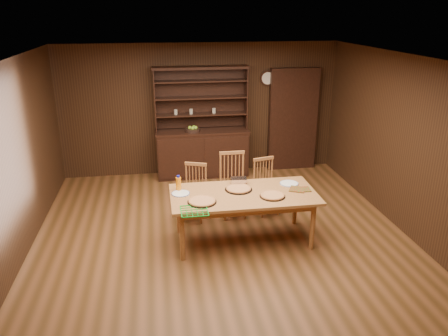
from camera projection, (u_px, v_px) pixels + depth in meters
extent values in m
plane|color=brown|center=(224.00, 241.00, 6.39)|extent=(6.00, 6.00, 0.00)
plane|color=white|center=(224.00, 60.00, 5.49)|extent=(6.00, 6.00, 0.00)
plane|color=#392312|center=(200.00, 110.00, 8.72)|extent=(5.50, 0.00, 5.50)
plane|color=#392312|center=(288.00, 289.00, 3.16)|extent=(5.50, 0.00, 5.50)
plane|color=#392312|center=(10.00, 168.00, 5.53)|extent=(0.00, 6.00, 6.00)
plane|color=#392312|center=(410.00, 148.00, 6.34)|extent=(0.00, 6.00, 6.00)
cube|color=black|center=(202.00, 154.00, 8.77)|extent=(1.80, 0.50, 0.90)
cube|color=black|center=(202.00, 131.00, 8.61)|extent=(1.84, 0.52, 0.04)
cube|color=black|center=(200.00, 98.00, 8.61)|extent=(1.80, 0.02, 1.20)
cube|color=black|center=(155.00, 100.00, 8.34)|extent=(0.02, 0.32, 1.20)
cube|color=black|center=(246.00, 98.00, 8.60)|extent=(0.02, 0.32, 1.20)
cube|color=black|center=(200.00, 68.00, 8.26)|extent=(1.84, 0.34, 0.05)
cylinder|color=#B2AA96|center=(176.00, 112.00, 8.47)|extent=(0.07, 0.07, 0.10)
cylinder|color=#B2AA96|center=(191.00, 111.00, 8.52)|extent=(0.07, 0.07, 0.10)
cube|color=black|center=(293.00, 119.00, 8.99)|extent=(1.00, 0.18, 2.10)
cylinder|color=black|center=(267.00, 78.00, 8.67)|extent=(0.30, 0.04, 0.30)
cylinder|color=white|center=(268.00, 78.00, 8.65)|extent=(0.24, 0.01, 0.24)
cube|color=#C67844|center=(244.00, 195.00, 6.18)|extent=(2.06, 1.03, 0.04)
cylinder|color=#C67844|center=(182.00, 236.00, 5.81)|extent=(0.07, 0.07, 0.71)
cylinder|color=#C67844|center=(179.00, 211.00, 6.54)|extent=(0.07, 0.07, 0.71)
cylinder|color=#C67844|center=(313.00, 226.00, 6.08)|extent=(0.07, 0.07, 0.71)
cylinder|color=#C67844|center=(295.00, 203.00, 6.80)|extent=(0.07, 0.07, 0.71)
cube|color=#AA6B3A|center=(194.00, 197.00, 6.93)|extent=(0.47, 0.46, 0.04)
cylinder|color=#AA6B3A|center=(184.00, 212.00, 6.91)|extent=(0.03, 0.03, 0.36)
cylinder|color=#AA6B3A|center=(188.00, 205.00, 7.15)|extent=(0.03, 0.03, 0.36)
cylinder|color=#AA6B3A|center=(201.00, 213.00, 6.85)|extent=(0.03, 0.03, 0.36)
cylinder|color=#AA6B3A|center=(205.00, 206.00, 7.10)|extent=(0.03, 0.03, 0.36)
cube|color=#AA6B3A|center=(196.00, 164.00, 6.90)|extent=(0.35, 0.15, 0.05)
cube|color=#AA6B3A|center=(234.00, 191.00, 7.04)|extent=(0.43, 0.41, 0.04)
cylinder|color=#AA6B3A|center=(225.00, 208.00, 6.95)|extent=(0.04, 0.04, 0.42)
cylinder|color=#AA6B3A|center=(222.00, 200.00, 7.24)|extent=(0.04, 0.04, 0.42)
cylinder|color=#AA6B3A|center=(245.00, 207.00, 7.00)|extent=(0.04, 0.04, 0.42)
cylinder|color=#AA6B3A|center=(242.00, 199.00, 7.29)|extent=(0.04, 0.04, 0.42)
cube|color=#AA6B3A|center=(232.00, 153.00, 7.00)|extent=(0.41, 0.04, 0.05)
cube|color=#AA6B3A|center=(267.00, 191.00, 7.15)|extent=(0.45, 0.44, 0.04)
cylinder|color=#AA6B3A|center=(262.00, 207.00, 7.05)|extent=(0.03, 0.03, 0.37)
cylinder|color=#AA6B3A|center=(255.00, 201.00, 7.29)|extent=(0.03, 0.03, 0.37)
cylinder|color=#AA6B3A|center=(278.00, 204.00, 7.16)|extent=(0.03, 0.03, 0.37)
cylinder|color=#AA6B3A|center=(270.00, 198.00, 7.39)|extent=(0.03, 0.03, 0.37)
cube|color=#AA6B3A|center=(264.00, 159.00, 7.11)|extent=(0.36, 0.12, 0.05)
cylinder|color=black|center=(202.00, 202.00, 5.88)|extent=(0.39, 0.39, 0.01)
cylinder|color=#DEAB5E|center=(202.00, 201.00, 5.88)|extent=(0.36, 0.36, 0.02)
torus|color=#D1864B|center=(202.00, 201.00, 5.88)|extent=(0.37, 0.37, 0.03)
cylinder|color=black|center=(272.00, 196.00, 6.06)|extent=(0.36, 0.36, 0.01)
cylinder|color=#DEAB5E|center=(272.00, 195.00, 6.05)|extent=(0.33, 0.33, 0.02)
torus|color=#D1864B|center=(272.00, 195.00, 6.05)|extent=(0.34, 0.34, 0.03)
cylinder|color=black|center=(239.00, 189.00, 6.29)|extent=(0.39, 0.39, 0.01)
cylinder|color=#DEAB5E|center=(239.00, 188.00, 6.28)|extent=(0.35, 0.35, 0.02)
torus|color=#D1864B|center=(239.00, 188.00, 6.28)|extent=(0.36, 0.36, 0.03)
cylinder|color=white|center=(181.00, 193.00, 6.14)|extent=(0.26, 0.26, 0.01)
torus|color=#314393|center=(181.00, 193.00, 6.14)|extent=(0.26, 0.26, 0.01)
cylinder|color=white|center=(289.00, 184.00, 6.49)|extent=(0.28, 0.28, 0.01)
torus|color=#314393|center=(289.00, 183.00, 6.49)|extent=(0.28, 0.28, 0.01)
cube|color=white|center=(239.00, 181.00, 6.49)|extent=(0.24, 0.18, 0.09)
cylinder|color=orange|center=(179.00, 184.00, 6.23)|extent=(0.08, 0.08, 0.20)
cylinder|color=#121696|center=(178.00, 176.00, 6.18)|extent=(0.04, 0.04, 0.03)
cube|color=#A21214|center=(304.00, 189.00, 6.29)|extent=(0.20, 0.20, 0.01)
cube|color=#A21214|center=(297.00, 189.00, 6.28)|extent=(0.28, 0.28, 0.02)
cylinder|color=black|center=(193.00, 130.00, 8.52)|extent=(0.29, 0.29, 0.06)
sphere|color=#9BC534|center=(190.00, 128.00, 8.49)|extent=(0.08, 0.08, 0.08)
sphere|color=#9BC534|center=(194.00, 127.00, 8.53)|extent=(0.08, 0.08, 0.08)
sphere|color=#9BC534|center=(193.00, 128.00, 8.45)|extent=(0.08, 0.08, 0.08)
sphere|color=#9BC534|center=(196.00, 128.00, 8.49)|extent=(0.08, 0.08, 0.08)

